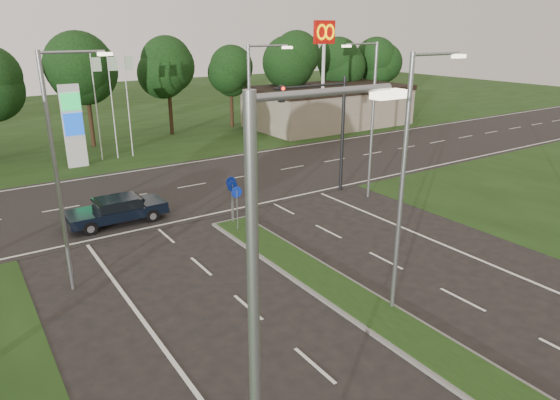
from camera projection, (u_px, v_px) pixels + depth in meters
verge_far at (70, 119)px, 56.28m from camera, size 160.00×50.00×0.02m
cross_road at (177, 188)px, 31.88m from camera, size 160.00×12.00×0.02m
median_kerb at (419, 342)px, 16.12m from camera, size 2.00×26.00×0.12m
commercial_building at (328, 106)px, 52.21m from camera, size 16.00×9.00×4.00m
streetlight_median_near at (407, 174)px, 16.59m from camera, size 2.53×0.22×9.00m
streetlight_median_far at (253, 127)px, 24.46m from camera, size 2.53×0.22×9.00m
streetlight_left_near at (267, 373)px, 6.99m from camera, size 2.53×0.22×9.00m
streetlight_left_far at (60, 163)px, 18.01m from camera, size 2.53×0.22×9.00m
streetlight_right_far at (370, 113)px, 28.55m from camera, size 2.53×0.22×9.00m
traffic_signal at (326, 119)px, 29.41m from camera, size 5.10×0.42×7.00m
median_signs at (234, 194)px, 25.34m from camera, size 1.16×1.76×2.38m
gas_pylon at (76, 124)px, 35.98m from camera, size 5.80×1.26×8.00m
mcdonalds_sign at (324, 49)px, 45.00m from camera, size 2.20×0.47×10.40m
treeline_far at (99, 64)px, 42.26m from camera, size 6.00×6.00×9.90m
navy_sedan at (117, 210)px, 25.99m from camera, size 4.98×2.13×1.37m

